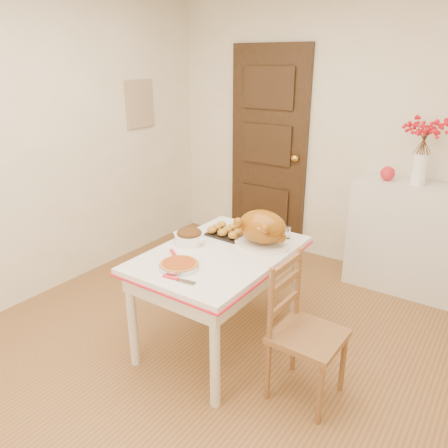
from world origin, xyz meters
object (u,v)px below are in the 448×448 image
Objects in this scene: kitchen_table at (220,298)px; pumpkin_pie at (179,264)px; turkey_platter at (262,229)px; chair_oak at (309,333)px; sideboard at (408,238)px.

pumpkin_pie is at bearing -100.36° from kitchen_table.
kitchen_table is 0.57m from turkey_platter.
chair_oak is at bearing 14.61° from pumpkin_pie.
sideboard reaches higher than pumpkin_pie.
chair_oak is 2.22× the size of turkey_platter.
kitchen_table is 1.37× the size of chair_oak.
pumpkin_pie is (-0.24, -0.59, -0.10)m from turkey_platter.
turkey_platter reaches higher than kitchen_table.
chair_oak is 3.59× the size of pumpkin_pie.
chair_oak is at bearing -50.65° from turkey_platter.
turkey_platter is at bearing 53.67° from kitchen_table.
turkey_platter is at bearing 67.57° from pumpkin_pie.
kitchen_table is at bearing 79.64° from pumpkin_pie.
chair_oak reaches higher than pumpkin_pie.
kitchen_table is 0.74m from chair_oak.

